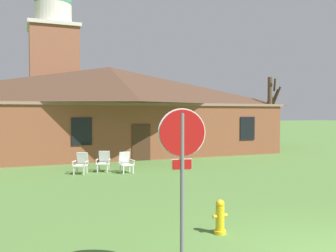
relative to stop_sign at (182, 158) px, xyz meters
The scene contains 8 objects.
brick_building 19.78m from the stop_sign, 80.79° to the left, with size 22.15×10.40×5.96m.
dome_tower 35.16m from the stop_sign, 88.99° to the left, with size 5.18×5.18×17.64m.
stop_sign is the anchor object (origin of this frame).
lawn_chair_by_porch 11.30m from the stop_sign, 90.05° to the left, with size 0.81×0.85×0.96m.
lawn_chair_near_door 11.60m from the stop_sign, 84.64° to the left, with size 0.78×0.83×0.96m.
lawn_chair_left_end 10.99m from the stop_sign, 79.74° to the left, with size 0.68×0.71×0.96m.
bare_tree_beside_building 24.07m from the stop_sign, 48.92° to the left, with size 1.09×1.40×5.59m.
fire_hydrant 2.96m from the stop_sign, 45.16° to the left, with size 0.36×0.28×0.79m.
Camera 1 is at (-5.57, -4.76, 2.77)m, focal length 38.46 mm.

